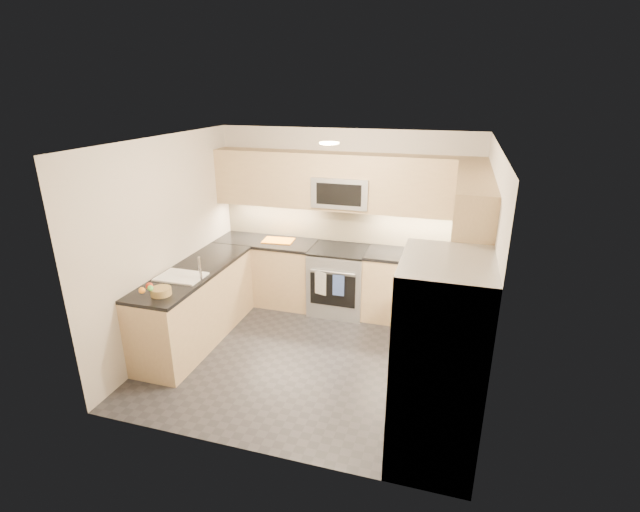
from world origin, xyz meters
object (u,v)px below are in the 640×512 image
Objects in this scene: microwave at (342,191)px; cutting_board at (278,241)px; fruit_basket at (161,291)px; utensil_bowl at (453,256)px; refrigerator at (438,363)px; gas_range at (339,281)px.

microwave reaches higher than cutting_board.
microwave is 3.52× the size of fruit_basket.
utensil_bowl reaches higher than cutting_board.
refrigerator is at bearing -8.33° from fruit_basket.
microwave reaches higher than utensil_bowl.
refrigerator is 4.21× the size of cutting_board.
fruit_basket is (-2.89, 0.42, 0.08)m from refrigerator.
utensil_bowl is 3.52m from fruit_basket.
fruit_basket is at bearing -125.66° from gas_range.
refrigerator reaches higher than gas_range.
microwave is at bearing 4.76° from cutting_board.
utensil_bowl is at bearing 33.42° from fruit_basket.
gas_range is 0.51× the size of refrigerator.
fruit_basket is (-0.53, -2.05, 0.03)m from cutting_board.
cutting_board is at bearing 176.91° from gas_range.
refrigerator is at bearing -60.38° from microwave.
fruit_basket is (-2.94, -1.94, -0.03)m from utensil_bowl.
utensil_bowl is (1.50, -0.07, 0.55)m from gas_range.
utensil_bowl is (0.05, 2.36, 0.11)m from refrigerator.
fruit_basket is at bearing -146.58° from utensil_bowl.
fruit_basket reaches higher than gas_range.
microwave is 3.04m from refrigerator.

